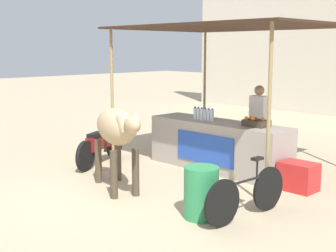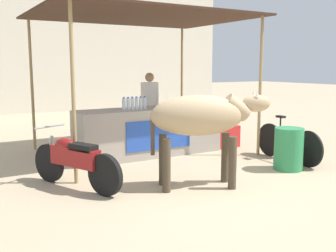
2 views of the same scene
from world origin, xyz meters
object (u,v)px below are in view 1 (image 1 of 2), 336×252
Objects in this scene: fruit_crate at (256,122)px; water_barrel at (201,193)px; motorcycle_parked at (101,144)px; cow at (116,130)px; bicycle_leaning at (247,194)px; stall_counter at (218,146)px; vendor_behind_counter at (258,125)px; cooler_box at (298,176)px.

fruit_crate is 2.48m from water_barrel.
motorcycle_parked is (-3.53, 0.87, 0.06)m from water_barrel.
cow reaches higher than water_barrel.
cow is 2.48m from bicycle_leaning.
bicycle_leaning is at bearing -41.89° from stall_counter.
fruit_crate is at bearing 63.14° from cow.
cow is at bearing -168.80° from bicycle_leaning.
vendor_behind_counter is 0.98× the size of motorcycle_parked.
stall_counter is at bearing 81.78° from cow.
fruit_crate reaches higher than water_barrel.
water_barrel is (0.71, -2.29, -0.67)m from fruit_crate.
water_barrel is (-0.28, -2.14, 0.13)m from cooler_box.
fruit_crate is 0.85m from vendor_behind_counter.
cow reaches higher than stall_counter.
cow is (-1.17, -2.31, -0.00)m from fruit_crate.
vendor_behind_counter is (0.41, 0.75, 0.37)m from stall_counter.
bicycle_leaning is (2.01, -1.80, -0.13)m from stall_counter.
cooler_box is (0.99, -0.14, -0.79)m from fruit_crate.
fruit_crate is (0.84, 0.04, 0.55)m from stall_counter.
fruit_crate is at bearing 3.03° from stall_counter.
stall_counter is at bearing 34.69° from motorcycle_parked.
vendor_behind_counter is 3.23m from motorcycle_parked.
motorcycle_parked is (-2.39, -2.13, -0.42)m from vendor_behind_counter.
water_barrel reaches higher than cooler_box.
bicycle_leaning is at bearing -57.72° from fruit_crate.
cow reaches higher than bicycle_leaning.
stall_counter is 1.64× the size of cow.
vendor_behind_counter is at bearing 122.02° from bicycle_leaning.
bicycle_leaning is at bearing -6.11° from motorcycle_parked.
fruit_crate is 1.28m from cooler_box.
vendor_behind_counter is 3.05m from bicycle_leaning.
cooler_box is 0.36× the size of motorcycle_parked.
bicycle_leaning reaches higher than water_barrel.
water_barrel is 0.44× the size of motorcycle_parked.
stall_counter is 2.70m from bicycle_leaning.
water_barrel is 1.99m from cow.
stall_counter is 2.41m from motorcycle_parked.
stall_counter is 1.85m from cooler_box.
water_barrel is 0.40× the size of cow.
fruit_crate is at bearing 122.28° from bicycle_leaning.
motorcycle_parked is (-1.98, -1.37, -0.05)m from stall_counter.
cooler_box is (1.42, -0.85, -0.61)m from vendor_behind_counter.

